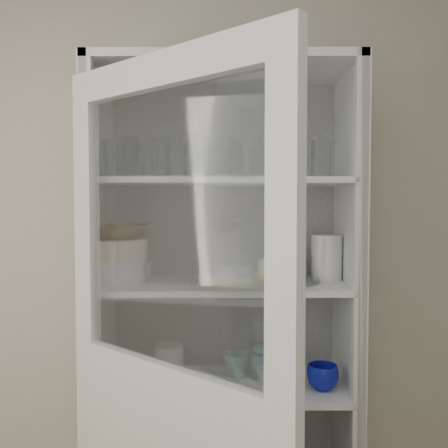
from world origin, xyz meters
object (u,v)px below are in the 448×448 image
at_px(pantry_cabinet, 224,356).
at_px(white_canister, 169,362).
at_px(teal_jar, 262,363).
at_px(grey_bowl_stack, 327,257).
at_px(cupboard_door, 169,441).
at_px(mug_teal, 237,365).
at_px(goblet_2, 231,161).
at_px(plate_stack_front, 118,270).
at_px(white_ramekin, 276,266).
at_px(mug_blue, 323,377).
at_px(goblet_3, 282,159).
at_px(plate_stack_back, 127,269).
at_px(mug_white, 271,382).
at_px(measuring_cups, 160,380).
at_px(cream_bowl, 118,248).
at_px(yellow_trivet, 276,275).
at_px(terracotta_bowl, 118,232).
at_px(glass_platter, 276,279).
at_px(goblet_0, 129,158).
at_px(goblet_1, 229,157).

distance_m(pantry_cabinet, white_canister, 0.22).
bearing_deg(teal_jar, grey_bowl_stack, -2.17).
distance_m(cupboard_door, mug_teal, 0.60).
height_order(goblet_2, plate_stack_front, goblet_2).
distance_m(grey_bowl_stack, teal_jar, 0.50).
height_order(grey_bowl_stack, teal_jar, grey_bowl_stack).
distance_m(white_ramekin, mug_blue, 0.46).
bearing_deg(goblet_3, mug_blue, -51.54).
xyz_separation_m(plate_stack_back, white_canister, (0.19, -0.13, -0.36)).
relative_size(white_ramekin, mug_white, 1.35).
distance_m(plate_stack_back, measuring_cups, 0.48).
relative_size(cream_bowl, white_ramekin, 1.57).
height_order(yellow_trivet, measuring_cups, yellow_trivet).
bearing_deg(terracotta_bowl, goblet_3, 10.25).
bearing_deg(teal_jar, goblet_2, 169.37).
relative_size(pantry_cabinet, yellow_trivet, 13.45).
bearing_deg(cream_bowl, cupboard_door, -63.17).
xyz_separation_m(glass_platter, teal_jar, (-0.05, 0.04, -0.35)).
height_order(pantry_cabinet, mug_white, pantry_cabinet).
height_order(goblet_0, yellow_trivet, goblet_0).
bearing_deg(plate_stack_back, yellow_trivet, -13.05).
xyz_separation_m(cream_bowl, white_ramekin, (0.62, 0.03, -0.07)).
bearing_deg(white_ramekin, mug_blue, -26.97).
bearing_deg(plate_stack_back, plate_stack_front, -90.63).
distance_m(mug_white, teal_jar, 0.19).
bearing_deg(pantry_cabinet, cream_bowl, -167.77).
relative_size(terracotta_bowl, white_canister, 1.64).
xyz_separation_m(cream_bowl, glass_platter, (0.62, 0.03, -0.12)).
bearing_deg(plate_stack_front, terracotta_bowl, 180.00).
relative_size(mug_teal, measuring_cups, 1.02).
distance_m(grey_bowl_stack, mug_blue, 0.46).
relative_size(mug_blue, measuring_cups, 1.14).
relative_size(plate_stack_back, yellow_trivet, 1.33).
distance_m(goblet_0, measuring_cups, 0.89).
relative_size(goblet_2, white_ramekin, 1.04).
relative_size(goblet_0, yellow_trivet, 1.15).
relative_size(grey_bowl_stack, mug_teal, 1.69).
bearing_deg(pantry_cabinet, glass_platter, -16.74).
xyz_separation_m(goblet_1, measuring_cups, (-0.27, -0.15, -0.87)).
xyz_separation_m(pantry_cabinet, white_canister, (-0.22, -0.05, -0.01)).
xyz_separation_m(plate_stack_front, mug_white, (0.58, -0.12, -0.40)).
relative_size(yellow_trivet, measuring_cups, 1.49).
distance_m(goblet_0, goblet_3, 0.63).
distance_m(goblet_3, measuring_cups, 1.00).
bearing_deg(cream_bowl, plate_stack_front, 180.00).
bearing_deg(yellow_trivet, teal_jar, 138.67).
height_order(pantry_cabinet, plate_stack_front, pantry_cabinet).
bearing_deg(teal_jar, mug_teal, -179.06).
height_order(goblet_1, white_ramekin, goblet_1).
height_order(plate_stack_front, teal_jar, plate_stack_front).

